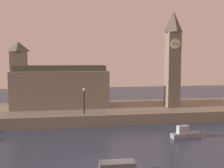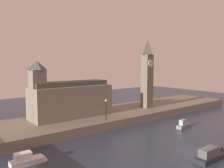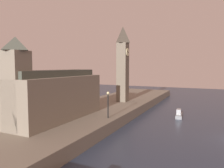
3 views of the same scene
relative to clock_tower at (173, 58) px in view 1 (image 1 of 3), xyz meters
The scene contains 5 objects.
far_embankment 14.17m from the clock_tower, behind, with size 70.00×12.00×1.50m, color slate.
clock_tower is the anchor object (origin of this frame).
parliament_hall 17.81m from the clock_tower, behind, with size 14.14×5.23×9.68m.
streetlamp 14.75m from the clock_tower, 165.53° to the right, with size 0.36×0.36×3.45m.
boat_cruiser_grey 13.91m from the clock_tower, 101.33° to the right, with size 3.97×1.27×1.53m.
Camera 1 is at (-3.84, -21.05, 9.08)m, focal length 44.87 mm.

